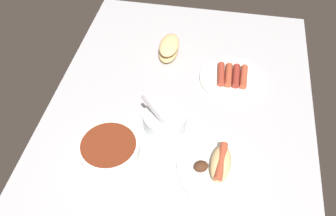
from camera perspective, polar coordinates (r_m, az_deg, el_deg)
ground_plane at (r=127.93cm, az=1.91°, el=-0.24°), size 120.00×90.00×3.00cm
plate_sausages at (r=137.20cm, az=9.86°, el=4.64°), size 23.52×23.52×3.48cm
plate_hotdog_assembled at (r=111.28cm, az=7.96°, el=-8.91°), size 25.74×25.74×5.61cm
bowl_coleslaw at (r=118.90cm, az=-0.51°, el=-1.79°), size 13.94×13.94×15.60cm
bread_stack at (r=143.82cm, az=0.15°, el=9.24°), size 14.43×8.04×7.20cm
bowl_chili at (r=114.63cm, az=-9.12°, el=-6.08°), size 18.84×18.84×4.12cm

